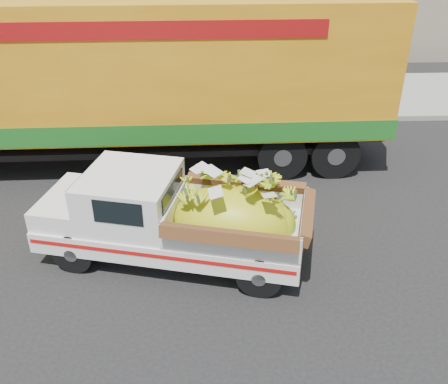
{
  "coord_description": "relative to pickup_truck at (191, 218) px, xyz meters",
  "views": [
    {
      "loc": [
        1.61,
        -7.2,
        5.38
      ],
      "look_at": [
        1.91,
        0.27,
        1.09
      ],
      "focal_mm": 40.0,
      "sensor_mm": 36.0,
      "label": 1
    }
  ],
  "objects": [
    {
      "name": "ground",
      "position": [
        -1.34,
        0.15,
        -0.84
      ],
      "size": [
        100.0,
        100.0,
        0.0
      ],
      "primitive_type": "plane",
      "color": "black",
      "rests_on": "ground"
    },
    {
      "name": "curb",
      "position": [
        -1.34,
        6.35,
        -0.77
      ],
      "size": [
        60.0,
        0.25,
        0.15
      ],
      "primitive_type": "cube",
      "color": "gray",
      "rests_on": "ground"
    },
    {
      "name": "sidewalk",
      "position": [
        -1.34,
        8.45,
        -0.77
      ],
      "size": [
        60.0,
        4.0,
        0.14
      ],
      "primitive_type": "cube",
      "color": "gray",
      "rests_on": "ground"
    },
    {
      "name": "pickup_truck",
      "position": [
        0.0,
        0.0,
        0.0
      ],
      "size": [
        4.73,
        2.63,
        1.57
      ],
      "rotation": [
        0.0,
        0.0,
        -0.24
      ],
      "color": "black",
      "rests_on": "ground"
    },
    {
      "name": "semi_trailer",
      "position": [
        -1.53,
        3.9,
        1.28
      ],
      "size": [
        12.01,
        2.71,
        3.8
      ],
      "rotation": [
        0.0,
        0.0,
        0.02
      ],
      "color": "black",
      "rests_on": "ground"
    }
  ]
}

